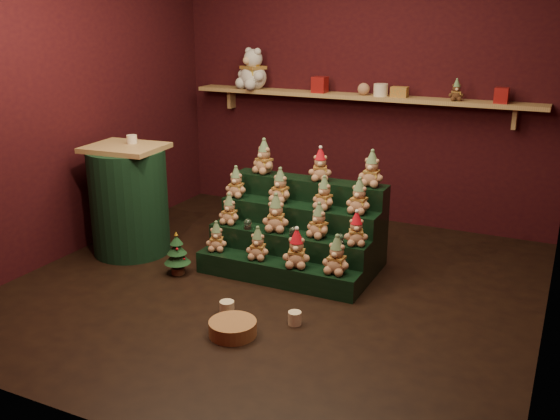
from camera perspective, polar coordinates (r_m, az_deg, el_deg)
The scene contains 40 objects.
ground at distance 5.07m, azimuth -0.42°, elevation -6.93°, with size 4.00×4.00×0.00m, color black.
back_wall at distance 6.55m, azimuth 7.65°, elevation 11.30°, with size 4.00×0.10×2.80m, color black.
front_wall at distance 3.00m, azimuth -18.06°, elevation 3.05°, with size 4.00×0.10×2.80m, color black.
left_wall at distance 5.86m, azimuth -19.03°, elevation 9.76°, with size 0.10×4.00×2.80m, color black.
back_shelf at distance 6.40m, azimuth 7.10°, elevation 10.21°, with size 3.60×0.26×0.24m.
riser_tier_front at distance 5.09m, azimuth -0.34°, elevation -5.71°, with size 1.40×0.22×0.18m, color black.
riser_tier_midfront at distance 5.24m, azimuth 0.72°, elevation -3.95°, with size 1.40×0.22×0.36m, color black.
riser_tier_midback at distance 5.40m, azimuth 1.71°, elevation -2.28°, with size 1.40×0.22×0.54m, color black.
riser_tier_back at distance 5.56m, azimuth 2.65°, elevation -0.71°, with size 1.40×0.22×0.72m, color black.
teddy_0 at distance 5.28m, azimuth -5.83°, elevation -2.42°, with size 0.18×0.16×0.25m, color tan, non-canonical shape.
teddy_1 at distance 5.08m, azimuth -2.04°, elevation -3.07°, with size 0.19×0.17×0.27m, color tan, non-canonical shape.
teddy_2 at distance 4.92m, azimuth 1.53°, elevation -3.54°, with size 0.22×0.20×0.31m, color tan, non-canonical shape.
teddy_3 at distance 4.82m, azimuth 5.21°, elevation -4.10°, with size 0.22×0.19×0.30m, color tan, non-canonical shape.
teddy_4 at distance 5.38m, azimuth -4.65°, elevation 0.07°, with size 0.19×0.17×0.26m, color tan, non-canonical shape.
teddy_5 at distance 5.18m, azimuth -0.37°, elevation -0.26°, with size 0.22×0.20×0.31m, color tan, non-canonical shape.
teddy_6 at distance 5.05m, azimuth 3.57°, elevation -0.96°, with size 0.20×0.18×0.28m, color tan, non-canonical shape.
teddy_7 at distance 4.91m, azimuth 6.98°, elevation -1.71°, with size 0.19×0.17×0.26m, color tan, non-canonical shape.
teddy_8 at distance 5.53m, azimuth -4.02°, elevation 2.56°, with size 0.19×0.17×0.27m, color tan, non-canonical shape.
teddy_9 at distance 5.36m, azimuth 0.03°, elevation 2.25°, with size 0.21×0.19×0.29m, color tan, non-canonical shape.
teddy_10 at distance 5.19m, azimuth 4.06°, elevation 1.56°, with size 0.19×0.17×0.27m, color tan, non-canonical shape.
teddy_11 at distance 5.10m, azimuth 7.25°, elevation 1.28°, with size 0.20×0.18×0.29m, color tan, non-canonical shape.
teddy_12 at distance 5.61m, azimuth -1.46°, elevation 4.90°, with size 0.22×0.20×0.30m, color tan, non-canonical shape.
teddy_13 at distance 5.37m, azimuth 3.70°, elevation 4.16°, with size 0.20×0.18×0.28m, color tan, non-canonical shape.
teddy_14 at distance 5.24m, azimuth 8.39°, elevation 3.76°, with size 0.21×0.19×0.30m, color tan, non-canonical shape.
snow_globe_a at distance 5.26m, azimuth -2.97°, elevation -1.27°, with size 0.07×0.07×0.09m.
snow_globe_b at distance 5.09m, azimuth 1.17°, elevation -1.99°, with size 0.06×0.06×0.08m.
snow_globe_c at distance 4.94m, azimuth 5.53°, elevation -2.65°, with size 0.06×0.06×0.09m.
side_table at distance 5.78m, azimuth -13.63°, elevation 0.88°, with size 0.69×0.69×1.00m.
table_ornament at distance 5.72m, azimuth -13.39°, elevation 6.32°, with size 0.09×0.09×0.07m, color beige.
mini_christmas_tree at distance 5.29m, azimuth -9.39°, elevation -3.94°, with size 0.22×0.22×0.38m.
mug_left at distance 4.61m, azimuth -4.87°, elevation -8.94°, with size 0.11×0.11×0.11m, color beige.
mug_right at distance 4.47m, azimuth 1.36°, elevation -9.85°, with size 0.10×0.10×0.10m, color beige.
wicker_basket at distance 4.34m, azimuth -4.35°, elevation -10.71°, with size 0.33×0.33×0.10m, color #9C683E.
white_bear at distance 6.80m, azimuth -2.47°, elevation 13.27°, with size 0.39×0.35×0.54m, color silver, non-canonical shape.
brown_bear at distance 6.11m, azimuth 15.82°, elevation 10.50°, with size 0.14×0.12×0.19m, color #51321B, non-canonical shape.
gift_tin_red_a at distance 6.50m, azimuth 3.66°, elevation 11.37°, with size 0.14×0.14×0.16m, color maroon.
gift_tin_cream at distance 6.29m, azimuth 9.19°, elevation 10.78°, with size 0.14×0.14×0.12m, color beige.
gift_tin_red_b at distance 6.06m, azimuth 19.60°, elevation 9.84°, with size 0.12×0.12×0.14m, color maroon.
shelf_plush_ball at distance 6.34m, azimuth 7.66°, elevation 10.91°, with size 0.12×0.12×0.12m, color tan.
scarf_gift_box at distance 6.24m, azimuth 10.86°, elevation 10.55°, with size 0.16×0.10×0.10m, color #D1631D.
Camera 1 is at (2.04, -4.13, 2.12)m, focal length 40.00 mm.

